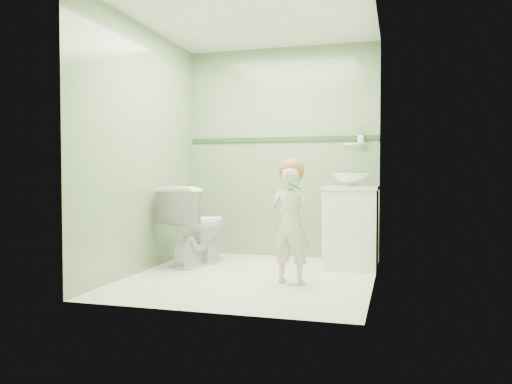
% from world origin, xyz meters
% --- Properties ---
extents(ground, '(2.50, 2.50, 0.00)m').
position_xyz_m(ground, '(0.00, 0.00, 0.00)').
color(ground, white).
rests_on(ground, ground).
extents(room_shell, '(2.50, 2.54, 2.40)m').
position_xyz_m(room_shell, '(0.00, 0.00, 1.20)').
color(room_shell, gray).
rests_on(room_shell, ground).
extents(trim_stripe, '(2.20, 0.02, 0.05)m').
position_xyz_m(trim_stripe, '(0.00, 1.24, 1.35)').
color(trim_stripe, '#2B4D2D').
rests_on(trim_stripe, room_shell).
extents(vanity, '(0.52, 0.50, 0.80)m').
position_xyz_m(vanity, '(0.84, 0.70, 0.40)').
color(vanity, white).
rests_on(vanity, ground).
extents(counter, '(0.54, 0.52, 0.04)m').
position_xyz_m(counter, '(0.84, 0.70, 0.81)').
color(counter, white).
rests_on(counter, vanity).
extents(basin, '(0.37, 0.37, 0.13)m').
position_xyz_m(basin, '(0.84, 0.70, 0.89)').
color(basin, white).
rests_on(basin, counter).
extents(faucet, '(0.03, 0.13, 0.18)m').
position_xyz_m(faucet, '(0.84, 0.89, 0.97)').
color(faucet, silver).
rests_on(faucet, counter).
extents(cup_holder, '(0.26, 0.07, 0.21)m').
position_xyz_m(cup_holder, '(0.89, 1.18, 1.33)').
color(cup_holder, silver).
rests_on(cup_holder, room_shell).
extents(toilet, '(0.62, 0.89, 0.83)m').
position_xyz_m(toilet, '(-0.74, 0.47, 0.41)').
color(toilet, white).
rests_on(toilet, ground).
extents(toddler, '(0.41, 0.30, 1.01)m').
position_xyz_m(toddler, '(0.41, -0.18, 0.51)').
color(toddler, silver).
rests_on(toddler, ground).
extents(hair_cap, '(0.22, 0.22, 0.22)m').
position_xyz_m(hair_cap, '(0.41, -0.16, 0.98)').
color(hair_cap, '#A66E38').
rests_on(hair_cap, toddler).
extents(teal_toothbrush, '(0.11, 0.14, 0.08)m').
position_xyz_m(teal_toothbrush, '(0.46, -0.32, 0.86)').
color(teal_toothbrush, '#0C897D').
rests_on(teal_toothbrush, toddler).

